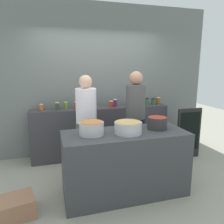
# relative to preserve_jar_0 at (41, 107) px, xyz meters

# --- Properties ---
(ground) EXTENTS (12.00, 12.00, 0.00)m
(ground) POSITION_rel_preserve_jar_0_xyz_m (1.12, -1.17, -1.05)
(ground) COLOR gray
(storefront_wall) EXTENTS (4.80, 0.12, 3.00)m
(storefront_wall) POSITION_rel_preserve_jar_0_xyz_m (1.12, 0.28, 0.45)
(storefront_wall) COLOR slate
(storefront_wall) RESTS_ON ground
(display_shelf) EXTENTS (2.70, 0.36, 0.99)m
(display_shelf) POSITION_rel_preserve_jar_0_xyz_m (1.12, -0.07, -0.55)
(display_shelf) COLOR #39383C
(display_shelf) RESTS_ON ground
(prep_table) EXTENTS (1.70, 0.70, 0.90)m
(prep_table) POSITION_rel_preserve_jar_0_xyz_m (1.12, -1.47, -0.60)
(prep_table) COLOR #383A3E
(prep_table) RESTS_ON ground
(preserve_jar_0) EXTENTS (0.07, 0.07, 0.11)m
(preserve_jar_0) POSITION_rel_preserve_jar_0_xyz_m (0.00, 0.00, 0.00)
(preserve_jar_0) COLOR #E05D15
(preserve_jar_0) RESTS_ON display_shelf
(preserve_jar_1) EXTENTS (0.07, 0.07, 0.14)m
(preserve_jar_1) POSITION_rel_preserve_jar_0_xyz_m (0.29, -0.09, 0.02)
(preserve_jar_1) COLOR #32432A
(preserve_jar_1) RESTS_ON display_shelf
(preserve_jar_2) EXTENTS (0.07, 0.07, 0.13)m
(preserve_jar_2) POSITION_rel_preserve_jar_0_xyz_m (0.44, -0.01, 0.01)
(preserve_jar_2) COLOR #5E861F
(preserve_jar_2) RESTS_ON display_shelf
(preserve_jar_3) EXTENTS (0.07, 0.07, 0.13)m
(preserve_jar_3) POSITION_rel_preserve_jar_0_xyz_m (0.63, -0.07, 0.01)
(preserve_jar_3) COLOR #A83519
(preserve_jar_3) RESTS_ON display_shelf
(preserve_jar_4) EXTENTS (0.07, 0.07, 0.11)m
(preserve_jar_4) POSITION_rel_preserve_jar_0_xyz_m (0.90, -0.02, 0.00)
(preserve_jar_4) COLOR #60951E
(preserve_jar_4) RESTS_ON display_shelf
(preserve_jar_5) EXTENTS (0.08, 0.08, 0.13)m
(preserve_jar_5) POSITION_rel_preserve_jar_0_xyz_m (1.30, -0.13, 0.01)
(preserve_jar_5) COLOR #BB320A
(preserve_jar_5) RESTS_ON display_shelf
(preserve_jar_6) EXTENTS (0.08, 0.08, 0.14)m
(preserve_jar_6) POSITION_rel_preserve_jar_0_xyz_m (1.42, -0.03, 0.02)
(preserve_jar_6) COLOR #562359
(preserve_jar_6) RESTS_ON display_shelf
(preserve_jar_7) EXTENTS (0.07, 0.07, 0.12)m
(preserve_jar_7) POSITION_rel_preserve_jar_0_xyz_m (1.69, -0.10, 0.01)
(preserve_jar_7) COLOR #B12221
(preserve_jar_7) RESTS_ON display_shelf
(preserve_jar_8) EXTENTS (0.07, 0.07, 0.10)m
(preserve_jar_8) POSITION_rel_preserve_jar_0_xyz_m (1.98, -0.10, -0.00)
(preserve_jar_8) COLOR yellow
(preserve_jar_8) RESTS_ON display_shelf
(preserve_jar_9) EXTENTS (0.08, 0.08, 0.14)m
(preserve_jar_9) POSITION_rel_preserve_jar_0_xyz_m (2.09, -0.06, 0.02)
(preserve_jar_9) COLOR #315D3C
(preserve_jar_9) RESTS_ON display_shelf
(preserve_jar_10) EXTENTS (0.09, 0.09, 0.13)m
(preserve_jar_10) POSITION_rel_preserve_jar_0_xyz_m (2.24, -0.07, 0.01)
(preserve_jar_10) COLOR #2D552F
(preserve_jar_10) RESTS_ON display_shelf
(preserve_jar_11) EXTENTS (0.08, 0.08, 0.15)m
(preserve_jar_11) POSITION_rel_preserve_jar_0_xyz_m (2.37, -0.02, 0.02)
(preserve_jar_11) COLOR brown
(preserve_jar_11) RESTS_ON display_shelf
(cooking_pot_left) EXTENTS (0.32, 0.32, 0.18)m
(cooking_pot_left) POSITION_rel_preserve_jar_0_xyz_m (0.66, -1.45, -0.06)
(cooking_pot_left) COLOR #B7B7BC
(cooking_pot_left) RESTS_ON prep_table
(cooking_pot_center) EXTENTS (0.37, 0.37, 0.16)m
(cooking_pot_center) POSITION_rel_preserve_jar_0_xyz_m (1.14, -1.52, -0.07)
(cooking_pot_center) COLOR #B7B7BC
(cooking_pot_center) RESTS_ON prep_table
(cooking_pot_right) EXTENTS (0.28, 0.28, 0.17)m
(cooking_pot_right) POSITION_rel_preserve_jar_0_xyz_m (1.61, -1.43, -0.06)
(cooking_pot_right) COLOR #2D2D2D
(cooking_pot_right) RESTS_ON prep_table
(cook_with_tongs) EXTENTS (0.34, 0.34, 1.65)m
(cook_with_tongs) POSITION_rel_preserve_jar_0_xyz_m (0.71, -0.76, -0.30)
(cook_with_tongs) COLOR #4E5F4C
(cook_with_tongs) RESTS_ON ground
(cook_in_cap) EXTENTS (0.34, 0.34, 1.70)m
(cook_in_cap) POSITION_rel_preserve_jar_0_xyz_m (1.53, -0.81, -0.27)
(cook_in_cap) COLOR black
(cook_in_cap) RESTS_ON ground
(bread_crate) EXTENTS (0.49, 0.44, 0.24)m
(bread_crate) POSITION_rel_preserve_jar_0_xyz_m (-0.31, -1.60, -0.92)
(bread_crate) COLOR #97684D
(bread_crate) RESTS_ON ground
(chalkboard_sign) EXTENTS (0.50, 0.05, 0.99)m
(chalkboard_sign) POSITION_rel_preserve_jar_0_xyz_m (2.72, -0.66, -0.54)
(chalkboard_sign) COLOR black
(chalkboard_sign) RESTS_ON ground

